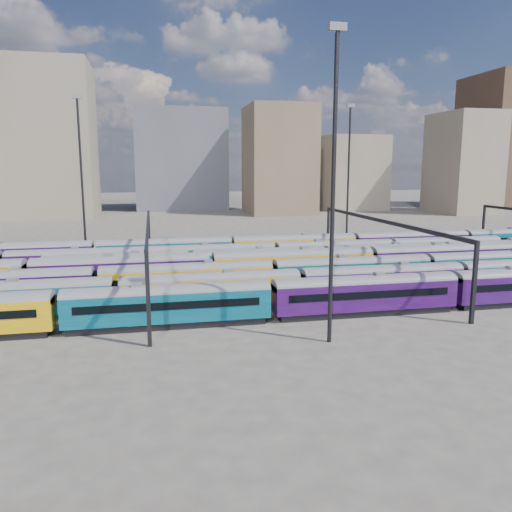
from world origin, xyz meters
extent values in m
plane|color=#403A36|center=(0.00, 0.00, 0.00)|extent=(500.00, 500.00, 0.00)
cube|color=black|center=(-18.23, -15.00, 0.33)|extent=(17.99, 2.33, 0.66)
cube|color=#043A49|center=(-18.23, -15.00, 2.04)|extent=(18.94, 2.75, 2.75)
cylinder|color=#4C4C51|center=(-18.23, -15.00, 3.41)|extent=(18.94, 2.75, 2.75)
cube|color=black|center=(-18.23, -16.39, 2.37)|extent=(16.67, 0.06, 0.71)
cube|color=black|center=(-18.23, -13.61, 2.37)|extent=(16.67, 0.06, 0.71)
cube|color=slate|center=(-18.23, -15.00, 4.14)|extent=(0.95, 0.85, 0.33)
cube|color=black|center=(1.31, -15.00, 0.33)|extent=(17.99, 2.33, 0.66)
cube|color=#210737|center=(1.31, -15.00, 2.04)|extent=(18.94, 2.75, 2.75)
cylinder|color=#4C4C51|center=(1.31, -15.00, 3.41)|extent=(18.94, 2.75, 2.75)
cube|color=black|center=(1.31, -16.39, 2.37)|extent=(16.67, 0.06, 0.71)
cube|color=black|center=(1.31, -13.61, 2.37)|extent=(16.67, 0.06, 0.71)
cube|color=slate|center=(1.31, -15.00, 4.14)|extent=(0.95, 0.85, 0.33)
cube|color=black|center=(-32.86, -10.00, 0.33)|extent=(17.67, 2.29, 0.65)
cube|color=#043A49|center=(-32.86, -10.00, 2.00)|extent=(18.61, 2.70, 2.70)
cylinder|color=#4C4C51|center=(-32.86, -10.00, 3.35)|extent=(18.61, 2.70, 2.70)
cube|color=black|center=(-32.86, -11.37, 2.32)|extent=(16.37, 0.06, 0.70)
cube|color=black|center=(-32.86, -8.63, 2.32)|extent=(16.37, 0.06, 0.70)
cube|color=slate|center=(-32.86, -10.00, 4.07)|extent=(0.93, 0.84, 0.33)
cube|color=black|center=(-13.66, -10.00, 0.33)|extent=(17.67, 2.29, 0.65)
cube|color=#B38207|center=(-13.66, -10.00, 2.00)|extent=(18.61, 2.70, 2.70)
cylinder|color=#4C4C51|center=(-13.66, -10.00, 3.35)|extent=(18.61, 2.70, 2.70)
cube|color=black|center=(-13.66, -11.37, 2.32)|extent=(16.37, 0.06, 0.70)
cube|color=black|center=(-13.66, -8.63, 2.32)|extent=(16.37, 0.06, 0.70)
cube|color=slate|center=(-13.66, -10.00, 4.07)|extent=(0.93, 0.84, 0.33)
cube|color=black|center=(5.55, -10.00, 0.33)|extent=(17.67, 2.29, 0.65)
cube|color=#210737|center=(5.55, -10.00, 2.00)|extent=(18.61, 2.70, 2.70)
cylinder|color=#4C4C51|center=(5.55, -10.00, 3.35)|extent=(18.61, 2.70, 2.70)
cube|color=black|center=(5.55, -11.37, 2.32)|extent=(16.37, 0.06, 0.70)
cube|color=black|center=(5.55, -8.63, 2.32)|extent=(16.37, 0.06, 0.70)
cube|color=slate|center=(5.55, -10.00, 4.07)|extent=(0.93, 0.84, 0.33)
cube|color=black|center=(-35.57, -5.00, 0.34)|extent=(18.25, 2.37, 0.67)
cube|color=black|center=(-35.57, -3.59, 2.40)|extent=(16.90, 0.06, 0.72)
cube|color=black|center=(-15.76, -5.00, 0.34)|extent=(18.25, 2.37, 0.67)
cube|color=#B38207|center=(-15.76, -5.00, 2.06)|extent=(19.21, 2.79, 2.79)
cylinder|color=#4C4C51|center=(-15.76, -5.00, 3.46)|extent=(19.21, 2.79, 2.79)
cube|color=black|center=(-15.76, -6.41, 2.40)|extent=(16.90, 0.06, 0.72)
cube|color=black|center=(-15.76, -3.59, 2.40)|extent=(16.90, 0.06, 0.72)
cube|color=slate|center=(-15.76, -5.00, 4.20)|extent=(0.96, 0.86, 0.34)
cube|color=black|center=(4.04, -5.00, 0.34)|extent=(18.25, 2.37, 0.67)
cube|color=#043A49|center=(4.04, -5.00, 2.06)|extent=(19.21, 2.79, 2.79)
cylinder|color=#4C4C51|center=(4.04, -5.00, 3.46)|extent=(19.21, 2.79, 2.79)
cube|color=black|center=(4.04, -6.41, 2.40)|extent=(16.90, 0.06, 0.72)
cube|color=black|center=(4.04, -3.59, 2.40)|extent=(16.90, 0.06, 0.72)
cube|color=slate|center=(4.04, -5.00, 4.20)|extent=(0.96, 0.86, 0.34)
cube|color=black|center=(23.85, -5.00, 0.34)|extent=(18.25, 2.37, 0.67)
cube|color=#043A49|center=(23.85, -5.00, 2.06)|extent=(19.21, 2.79, 2.79)
cylinder|color=#4C4C51|center=(23.85, -5.00, 3.46)|extent=(19.21, 2.79, 2.79)
cube|color=black|center=(23.85, -6.41, 2.40)|extent=(16.90, 0.06, 0.72)
cube|color=black|center=(23.85, -3.59, 2.40)|extent=(16.90, 0.06, 0.72)
cube|color=slate|center=(23.85, -5.00, 4.20)|extent=(0.96, 0.86, 0.34)
cube|color=black|center=(-23.14, 0.00, 0.36)|extent=(19.59, 2.54, 0.72)
cube|color=#210737|center=(-23.14, 0.00, 2.22)|extent=(20.62, 2.99, 2.99)
cylinder|color=#4C4C51|center=(-23.14, 0.00, 3.71)|extent=(20.62, 2.99, 2.99)
cube|color=black|center=(-23.14, -1.51, 2.58)|extent=(18.15, 0.06, 0.77)
cube|color=black|center=(-23.14, 1.51, 2.58)|extent=(18.15, 0.06, 0.77)
cube|color=slate|center=(-23.14, 0.00, 4.51)|extent=(1.03, 0.93, 0.36)
cube|color=black|center=(-1.92, 0.00, 0.36)|extent=(19.59, 2.54, 0.72)
cube|color=#B38207|center=(-1.92, 0.00, 2.22)|extent=(20.62, 2.99, 2.99)
cylinder|color=#4C4C51|center=(-1.92, 0.00, 3.71)|extent=(20.62, 2.99, 2.99)
cube|color=black|center=(-1.92, -1.51, 2.58)|extent=(18.15, 0.06, 0.77)
cube|color=black|center=(-1.92, 1.51, 2.58)|extent=(18.15, 0.06, 0.77)
cube|color=slate|center=(-1.92, 0.00, 4.51)|extent=(1.03, 0.93, 0.36)
cube|color=black|center=(19.30, 0.00, 0.36)|extent=(19.59, 2.54, 0.72)
cube|color=#210737|center=(19.30, 0.00, 2.22)|extent=(20.62, 2.99, 2.99)
cylinder|color=#4C4C51|center=(19.30, 0.00, 3.71)|extent=(20.62, 2.99, 2.99)
cube|color=black|center=(19.30, -1.51, 2.58)|extent=(18.15, 0.06, 0.77)
cube|color=black|center=(19.30, 1.51, 2.58)|extent=(18.15, 0.06, 0.77)
cube|color=slate|center=(19.30, 0.00, 4.51)|extent=(1.03, 0.93, 0.36)
cube|color=black|center=(-24.05, 5.00, 0.32)|extent=(17.25, 2.24, 0.64)
cube|color=#210737|center=(-24.05, 5.00, 1.95)|extent=(18.16, 2.63, 2.63)
cylinder|color=#4C4C51|center=(-24.05, 5.00, 3.27)|extent=(18.16, 2.63, 2.63)
cube|color=black|center=(-24.05, 3.66, 2.27)|extent=(15.98, 0.06, 0.68)
cube|color=black|center=(-24.05, 6.34, 2.27)|extent=(15.98, 0.06, 0.68)
cube|color=slate|center=(-24.05, 5.00, 3.97)|extent=(0.91, 0.82, 0.32)
cube|color=black|center=(-5.29, 5.00, 0.32)|extent=(17.25, 2.24, 0.64)
cube|color=#043A49|center=(-5.29, 5.00, 1.95)|extent=(18.16, 2.63, 2.63)
cylinder|color=#4C4C51|center=(-5.29, 5.00, 3.27)|extent=(18.16, 2.63, 2.63)
cube|color=black|center=(-5.29, 3.66, 2.27)|extent=(15.98, 0.06, 0.68)
cube|color=black|center=(-5.29, 6.34, 2.27)|extent=(15.98, 0.06, 0.68)
cube|color=slate|center=(-5.29, 5.00, 3.97)|extent=(0.91, 0.82, 0.32)
cube|color=black|center=(13.46, 5.00, 0.32)|extent=(17.25, 2.24, 0.64)
cube|color=#B38207|center=(13.46, 5.00, 1.95)|extent=(18.16, 2.63, 2.63)
cylinder|color=#4C4C51|center=(13.46, 5.00, 3.27)|extent=(18.16, 2.63, 2.63)
cube|color=black|center=(13.46, 3.66, 2.27)|extent=(15.98, 0.06, 0.68)
cube|color=black|center=(13.46, 6.34, 2.27)|extent=(15.98, 0.06, 0.68)
cube|color=slate|center=(13.46, 5.00, 3.97)|extent=(0.91, 0.82, 0.32)
cube|color=black|center=(32.22, 5.00, 0.32)|extent=(17.25, 2.24, 0.64)
cube|color=#210737|center=(32.22, 5.00, 1.95)|extent=(18.16, 2.63, 2.63)
cylinder|color=#4C4C51|center=(32.22, 5.00, 3.27)|extent=(18.16, 2.63, 2.63)
cube|color=black|center=(32.22, 3.66, 2.27)|extent=(15.98, 0.06, 0.68)
cube|color=black|center=(32.22, 6.34, 2.27)|extent=(15.98, 0.06, 0.68)
cube|color=slate|center=(32.22, 5.00, 3.97)|extent=(0.91, 0.82, 0.32)
cube|color=black|center=(-29.75, 10.00, 0.32)|extent=(17.11, 2.22, 0.63)
cube|color=#210737|center=(-29.75, 10.00, 1.94)|extent=(18.01, 2.61, 2.61)
cylinder|color=#4C4C51|center=(-29.75, 10.00, 3.24)|extent=(18.01, 2.61, 2.61)
cube|color=black|center=(-29.75, 8.67, 2.25)|extent=(15.85, 0.06, 0.68)
cube|color=black|center=(-29.75, 11.33, 2.25)|extent=(15.85, 0.06, 0.68)
cube|color=slate|center=(-29.75, 10.00, 3.94)|extent=(0.90, 0.81, 0.32)
cube|color=black|center=(-11.14, 10.00, 0.32)|extent=(17.11, 2.22, 0.63)
cube|color=#043A49|center=(-11.14, 10.00, 1.94)|extent=(18.01, 2.61, 2.61)
cylinder|color=#4C4C51|center=(-11.14, 10.00, 3.24)|extent=(18.01, 2.61, 2.61)
cube|color=black|center=(-11.14, 8.67, 2.25)|extent=(15.85, 0.06, 0.68)
cube|color=black|center=(-11.14, 11.33, 2.25)|extent=(15.85, 0.06, 0.68)
cube|color=slate|center=(-11.14, 10.00, 3.94)|extent=(0.90, 0.81, 0.32)
cube|color=black|center=(7.47, 10.00, 0.32)|extent=(17.11, 2.22, 0.63)
cube|color=#B38207|center=(7.47, 10.00, 1.94)|extent=(18.01, 2.61, 2.61)
cylinder|color=#4C4C51|center=(7.47, 10.00, 3.24)|extent=(18.01, 2.61, 2.61)
cube|color=black|center=(7.47, 8.67, 2.25)|extent=(15.85, 0.06, 0.68)
cube|color=black|center=(7.47, 11.33, 2.25)|extent=(15.85, 0.06, 0.68)
cube|color=slate|center=(7.47, 10.00, 3.94)|extent=(0.90, 0.81, 0.32)
cube|color=black|center=(26.07, 10.00, 0.32)|extent=(17.11, 2.22, 0.63)
cube|color=#210737|center=(26.07, 10.00, 1.94)|extent=(18.01, 2.61, 2.61)
cylinder|color=#4C4C51|center=(26.07, 10.00, 3.24)|extent=(18.01, 2.61, 2.61)
cube|color=black|center=(26.07, 8.67, 2.25)|extent=(15.85, 0.06, 0.68)
cube|color=black|center=(26.07, 11.33, 2.25)|extent=(15.85, 0.06, 0.68)
cube|color=slate|center=(26.07, 10.00, 3.94)|extent=(0.90, 0.81, 0.32)
cube|color=black|center=(-37.98, 15.00, 0.34)|extent=(18.68, 2.42, 0.69)
cube|color=#210737|center=(-37.98, 15.00, 2.11)|extent=(19.66, 2.85, 2.85)
cylinder|color=#4C4C51|center=(-37.98, 15.00, 3.54)|extent=(19.66, 2.85, 2.85)
cube|color=black|center=(-37.98, 13.55, 2.46)|extent=(17.30, 0.06, 0.74)
cube|color=black|center=(-37.98, 16.45, 2.46)|extent=(17.30, 0.06, 0.74)
cube|color=slate|center=(-37.98, 15.00, 4.30)|extent=(0.98, 0.88, 0.34)
cube|color=black|center=(-17.72, 15.00, 0.34)|extent=(18.68, 2.42, 0.69)
cube|color=#043A49|center=(-17.72, 15.00, 2.11)|extent=(19.66, 2.85, 2.85)
cylinder|color=#4C4C51|center=(-17.72, 15.00, 3.54)|extent=(19.66, 2.85, 2.85)
cube|color=black|center=(-17.72, 13.55, 2.46)|extent=(17.30, 0.06, 0.74)
cube|color=black|center=(-17.72, 16.45, 2.46)|extent=(17.30, 0.06, 0.74)
cube|color=slate|center=(-17.72, 15.00, 4.30)|extent=(0.98, 0.88, 0.34)
cube|color=black|center=(2.54, 15.00, 0.34)|extent=(18.68, 2.42, 0.69)
cube|color=#B38207|center=(2.54, 15.00, 2.11)|extent=(19.66, 2.85, 2.85)
cylinder|color=#4C4C51|center=(2.54, 15.00, 3.54)|extent=(19.66, 2.85, 2.85)
cube|color=black|center=(2.54, 13.55, 2.46)|extent=(17.30, 0.06, 0.74)
cube|color=black|center=(2.54, 16.45, 2.46)|extent=(17.30, 0.06, 0.74)
cube|color=slate|center=(2.54, 15.00, 4.30)|extent=(0.98, 0.88, 0.34)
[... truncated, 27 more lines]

